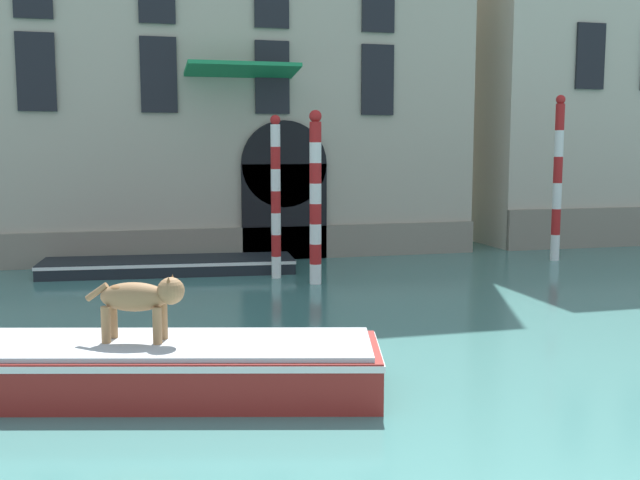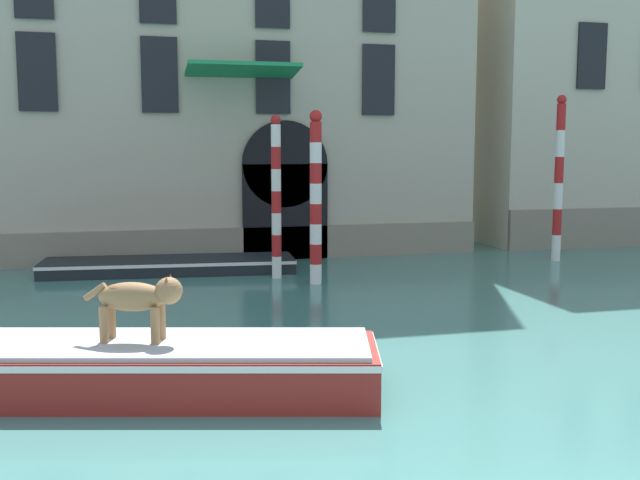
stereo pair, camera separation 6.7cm
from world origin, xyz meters
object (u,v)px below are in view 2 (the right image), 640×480
(boat_moored_near_palazzo, at_px, (170,265))
(dog_on_deck, at_px, (139,298))
(mooring_pole_0, at_px, (276,197))
(mooring_pole_2, at_px, (316,197))
(boat_foreground, at_px, (104,366))
(mooring_pole_1, at_px, (559,178))

(boat_moored_near_palazzo, bearing_deg, dog_on_deck, -90.26)
(mooring_pole_0, bearing_deg, mooring_pole_2, -54.19)
(boat_foreground, relative_size, mooring_pole_2, 1.80)
(mooring_pole_2, bearing_deg, dog_on_deck, -120.10)
(boat_moored_near_palazzo, distance_m, mooring_pole_0, 3.33)
(mooring_pole_0, distance_m, mooring_pole_2, 1.23)
(boat_moored_near_palazzo, relative_size, mooring_pole_2, 1.60)
(dog_on_deck, height_order, boat_moored_near_palazzo, dog_on_deck)
(boat_foreground, bearing_deg, dog_on_deck, 5.65)
(mooring_pole_1, bearing_deg, mooring_pole_0, -174.22)
(boat_foreground, relative_size, mooring_pole_1, 1.57)
(mooring_pole_0, bearing_deg, boat_moored_near_palazzo, 150.45)
(mooring_pole_0, relative_size, mooring_pole_1, 0.86)
(dog_on_deck, height_order, mooring_pole_2, mooring_pole_2)
(boat_foreground, height_order, mooring_pole_1, mooring_pole_1)
(dog_on_deck, relative_size, boat_moored_near_palazzo, 0.19)
(dog_on_deck, distance_m, mooring_pole_1, 14.38)
(boat_foreground, height_order, mooring_pole_2, mooring_pole_2)
(boat_moored_near_palazzo, bearing_deg, mooring_pole_2, -32.05)
(mooring_pole_1, height_order, mooring_pole_2, mooring_pole_1)
(dog_on_deck, bearing_deg, mooring_pole_2, 78.79)
(boat_moored_near_palazzo, bearing_deg, boat_foreground, -93.10)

